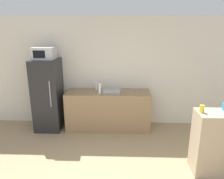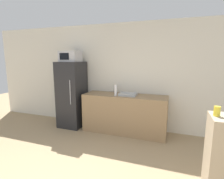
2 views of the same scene
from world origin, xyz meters
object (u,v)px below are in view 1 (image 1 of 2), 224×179
jar (202,109)px  bottle_short (96,86)px  microwave (44,53)px  bottle_tall (100,88)px  refrigerator (48,95)px

jar → bottle_short: bearing=136.9°
microwave → bottle_tall: 1.45m
refrigerator → jar: (2.97, -1.51, 0.30)m
refrigerator → bottle_tall: size_ratio=6.77×
microwave → bottle_tall: bearing=-4.1°
microwave → refrigerator: bearing=72.8°
bottle_short → microwave: bearing=-168.1°
refrigerator → bottle_tall: 1.24m
microwave → jar: (2.97, -1.51, -0.67)m
microwave → jar: microwave is taller
microwave → jar: size_ratio=3.93×
refrigerator → bottle_short: 1.14m
jar → microwave: bearing=153.0°
refrigerator → jar: refrigerator is taller
microwave → bottle_short: 1.39m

